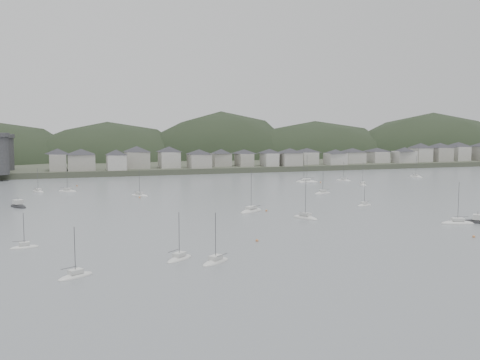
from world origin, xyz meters
name	(u,v)px	position (x,y,z in m)	size (l,w,h in m)	color
ground	(337,233)	(0.00, 0.00, 0.00)	(900.00, 900.00, 0.00)	slate
far_shore_land	(149,159)	(0.00, 295.00, 1.50)	(900.00, 250.00, 3.00)	#383D2D
forested_ridge	(162,179)	(4.83, 269.40, -11.28)	(851.55, 103.94, 102.57)	black
waterfront_town	(264,156)	(50.59, 183.34, 8.66)	(451.48, 28.46, 12.92)	gray
sailboat_lead	(304,182)	(44.17, 113.35, 0.18)	(7.62, 7.19, 10.88)	silver
moored_fleet	(274,203)	(4.29, 51.83, 0.18)	(261.59, 145.81, 13.87)	silver
motor_launch_near	(478,222)	(42.78, 1.04, 0.29)	(7.51, 7.54, 3.87)	black
motor_launch_far	(18,206)	(-76.66, 70.79, 0.28)	(7.02, 9.45, 4.13)	black
mooring_buoys	(254,205)	(-2.99, 51.05, 0.15)	(182.98, 144.10, 0.70)	#C37641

